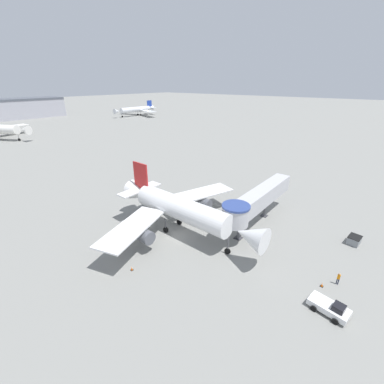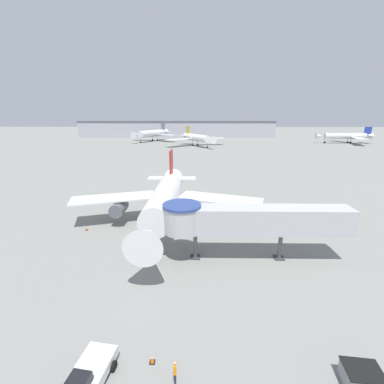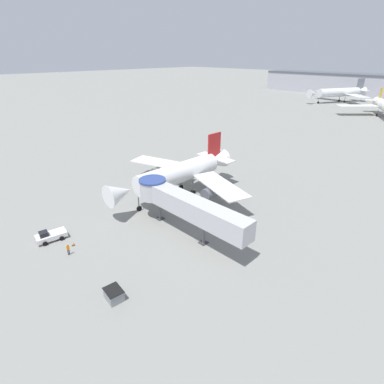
% 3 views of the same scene
% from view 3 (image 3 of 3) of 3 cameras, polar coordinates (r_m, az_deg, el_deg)
% --- Properties ---
extents(ground_plane, '(800.00, 800.00, 0.00)m').
position_cam_3_polar(ground_plane, '(55.50, -3.57, -0.27)').
color(ground_plane, gray).
extents(main_airplane, '(28.41, 26.25, 9.85)m').
position_cam_3_polar(main_airplane, '(53.46, -2.22, 3.61)').
color(main_airplane, white).
rests_on(main_airplane, ground_plane).
extents(jet_bridge, '(19.97, 4.09, 6.30)m').
position_cam_3_polar(jet_bridge, '(41.75, -1.92, -2.12)').
color(jet_bridge, '#B7B7BC').
rests_on(jet_bridge, ground_plane).
extents(pushback_tug_white, '(2.63, 4.16, 1.56)m').
position_cam_3_polar(pushback_tug_white, '(46.18, -25.36, -7.51)').
color(pushback_tug_white, silver).
rests_on(pushback_tug_white, ground_plane).
extents(service_container_gray, '(2.22, 1.82, 1.25)m').
position_cam_3_polar(service_container_gray, '(34.17, -14.66, -18.35)').
color(service_container_gray, gray).
rests_on(service_container_gray, ground_plane).
extents(traffic_cone_apron_front, '(0.36, 0.36, 0.60)m').
position_cam_3_polar(traffic_cone_apron_front, '(43.93, -21.69, -9.14)').
color(traffic_cone_apron_front, black).
rests_on(traffic_cone_apron_front, ground_plane).
extents(traffic_cone_port_wing, '(0.36, 0.36, 0.60)m').
position_cam_3_polar(traffic_cone_port_wing, '(62.01, -10.01, 2.47)').
color(traffic_cone_port_wing, black).
rests_on(traffic_cone_port_wing, ground_plane).
extents(traffic_cone_starboard_wing, '(0.39, 0.39, 0.65)m').
position_cam_3_polar(traffic_cone_starboard_wing, '(46.56, 4.48, -5.16)').
color(traffic_cone_starboard_wing, black).
rests_on(traffic_cone_starboard_wing, ground_plane).
extents(ground_crew_marshaller, '(0.22, 0.33, 1.65)m').
position_cam_3_polar(ground_crew_marshaller, '(41.95, -22.56, -9.92)').
color(ground_crew_marshaller, '#1E2338').
rests_on(ground_crew_marshaller, ground_plane).
extents(background_jet_gray_tail, '(31.62, 33.78, 11.62)m').
position_cam_3_polar(background_jet_gray_tail, '(180.66, 26.34, 16.65)').
color(background_jet_gray_tail, silver).
rests_on(background_jet_gray_tail, ground_plane).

